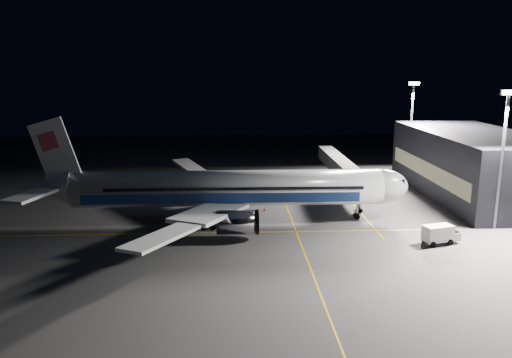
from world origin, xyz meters
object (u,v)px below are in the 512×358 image
at_px(jet_bridge, 343,168).
at_px(safety_cone_c, 186,197).
at_px(floodlight_mast_north, 411,120).
at_px(safety_cone_b, 264,209).
at_px(baggage_tug, 233,185).
at_px(airliner, 222,189).
at_px(safety_cone_a, 241,205).
at_px(service_truck, 441,234).
at_px(floodlight_mast_south, 503,148).

height_order(jet_bridge, safety_cone_c, jet_bridge).
xyz_separation_m(floodlight_mast_north, safety_cone_b, (-34.00, -26.75, -12.10)).
bearing_deg(baggage_tug, airliner, -99.15).
relative_size(airliner, safety_cone_c, 89.64).
height_order(floodlight_mast_north, safety_cone_a, floodlight_mast_north).
xyz_separation_m(baggage_tug, safety_cone_c, (-8.61, -7.09, -0.45)).
height_order(floodlight_mast_north, service_truck, floodlight_mast_north).
relative_size(baggage_tug, safety_cone_c, 3.67).
relative_size(airliner, baggage_tug, 24.46).
relative_size(floodlight_mast_south, baggage_tug, 8.23).
bearing_deg(baggage_tug, safety_cone_a, -88.56).
relative_size(baggage_tug, safety_cone_a, 4.52).
bearing_deg(airliner, floodlight_mast_south, -8.33).
bearing_deg(baggage_tug, jet_bridge, -12.66).
bearing_deg(safety_cone_b, floodlight_mast_south, -18.30).
xyz_separation_m(airliner, safety_cone_c, (-6.92, 14.00, -4.82)).
relative_size(floodlight_mast_south, service_truck, 3.77).
bearing_deg(safety_cone_b, safety_cone_c, 147.94).
bearing_deg(safety_cone_a, airliner, -111.29).
bearing_deg(jet_bridge, safety_cone_c, -172.30).
distance_m(jet_bridge, safety_cone_a, 22.84).
distance_m(jet_bridge, baggage_tug, 21.93).
xyz_separation_m(safety_cone_a, safety_cone_b, (4.00, -2.67, -0.01)).
distance_m(floodlight_mast_north, floodlight_mast_south, 38.00).
bearing_deg(safety_cone_b, safety_cone_a, 146.31).
xyz_separation_m(floodlight_mast_south, safety_cone_b, (-34.00, 11.25, -12.10)).
bearing_deg(safety_cone_b, jet_bridge, 38.71).
height_order(floodlight_mast_south, safety_cone_c, floodlight_mast_south).
relative_size(floodlight_mast_north, safety_cone_a, 37.19).
xyz_separation_m(floodlight_mast_south, safety_cone_c, (-48.00, 20.01, -12.03)).
xyz_separation_m(jet_bridge, safety_cone_a, (-20.00, -10.16, -4.30)).
height_order(airliner, safety_cone_a, airliner).
bearing_deg(floodlight_mast_south, service_truck, -151.41).
distance_m(floodlight_mast_south, safety_cone_c, 53.38).
distance_m(safety_cone_a, safety_cone_c, 11.72).
distance_m(floodlight_mast_north, baggage_tug, 42.48).
bearing_deg(airliner, baggage_tug, 85.43).
bearing_deg(floodlight_mast_north, safety_cone_b, -141.80).
xyz_separation_m(jet_bridge, floodlight_mast_north, (18.00, 13.93, 7.79)).
relative_size(jet_bridge, safety_cone_c, 50.16).
bearing_deg(jet_bridge, safety_cone_b, -141.29).
relative_size(jet_bridge, service_truck, 6.27).
height_order(jet_bridge, safety_cone_b, jet_bridge).
xyz_separation_m(airliner, service_truck, (30.32, -11.87, -3.76)).
bearing_deg(airliner, jet_bridge, 38.04).
bearing_deg(floodlight_mast_south, floodlight_mast_north, 90.00).
height_order(safety_cone_a, safety_cone_b, safety_cone_a).
xyz_separation_m(jet_bridge, baggage_tug, (-21.39, 3.04, -3.79)).
xyz_separation_m(service_truck, safety_cone_b, (-23.25, 17.11, -1.14)).
bearing_deg(floodlight_mast_north, jet_bridge, -142.26).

